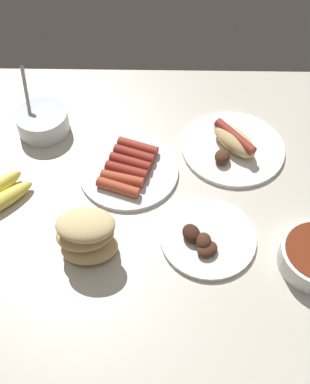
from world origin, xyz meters
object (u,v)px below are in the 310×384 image
(plate_hotdog_assembled, at_px, (233,145))
(plate_sausages, at_px, (128,169))
(bread_stack, at_px, (87,235))
(bowl_coleslaw, at_px, (43,121))
(plate_grilled_meat, at_px, (206,238))

(plate_hotdog_assembled, xyz_separation_m, plate_sausages, (0.25, 0.08, -0.01))
(bread_stack, relative_size, bowl_coleslaw, 0.87)
(plate_sausages, bearing_deg, bowl_coleslaw, -32.26)
(bread_stack, bearing_deg, plate_grilled_meat, -173.92)
(bread_stack, distance_m, plate_sausages, 0.23)
(bread_stack, distance_m, plate_grilled_meat, 0.25)
(bread_stack, height_order, plate_sausages, bread_stack)
(plate_hotdog_assembled, height_order, plate_grilled_meat, plate_hotdog_assembled)
(plate_grilled_meat, bearing_deg, bread_stack, 6.08)
(bread_stack, bearing_deg, bowl_coleslaw, -66.78)
(bread_stack, distance_m, bowl_coleslaw, 0.39)
(plate_hotdog_assembled, bearing_deg, bread_stack, 42.08)
(plate_grilled_meat, xyz_separation_m, plate_sausages, (0.17, -0.19, 0.00))
(bread_stack, xyz_separation_m, plate_sausages, (-0.07, -0.21, -0.04))
(plate_hotdog_assembled, height_order, plate_sausages, plate_hotdog_assembled)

